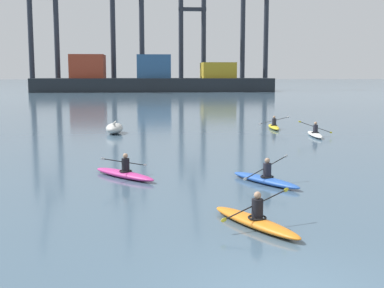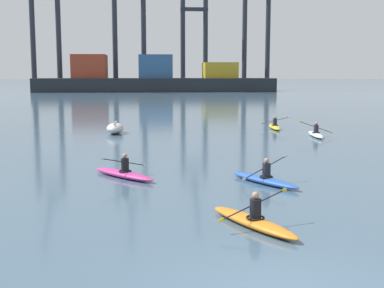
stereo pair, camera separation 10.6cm
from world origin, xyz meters
TOP-DOWN VIEW (x-y plane):
  - container_barge at (-1.27, 109.16)m, footprint 53.56×10.99m
  - gantry_crane_west at (-26.04, 114.87)m, footprint 7.11×15.97m
  - gantry_crane_west_mid at (-6.72, 115.32)m, footprint 7.96×15.53m
  - gantry_crane_east_mid at (9.31, 121.78)m, footprint 6.95×19.71m
  - gantry_crane_east at (24.93, 120.95)m, footprint 7.16×16.85m
  - capsized_dinghy at (-4.61, 25.96)m, footprint 1.19×2.64m
  - kayak_white at (8.23, 23.09)m, footprint 2.18×3.44m
  - kayak_yellow at (6.77, 27.92)m, footprint 2.24×3.44m
  - kayak_blue at (1.81, 9.47)m, footprint 2.22×3.24m
  - kayak_magenta at (-3.34, 11.00)m, footprint 2.68×2.96m
  - kayak_orange at (0.32, 4.26)m, footprint 2.06×3.31m

SIDE VIEW (x-z plane):
  - kayak_white at x=8.23m, z-range -0.34..0.69m
  - kayak_blue at x=1.81m, z-range -0.33..0.68m
  - kayak_orange at x=0.32m, z-range -0.30..0.65m
  - kayak_yellow at x=6.77m, z-range -0.30..0.65m
  - kayak_magenta at x=-3.34m, z-range -0.30..0.65m
  - capsized_dinghy at x=-4.61m, z-range -0.03..0.73m
  - container_barge at x=-1.27m, z-range -1.40..6.87m
  - gantry_crane_east_mid at x=9.31m, z-range -0.55..33.83m
  - gantry_crane_west at x=-26.04m, z-range -0.90..35.41m
  - gantry_crane_west_mid at x=-6.72m, z-range -0.11..36.55m
  - gantry_crane_east at x=24.93m, z-range 0.21..38.42m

